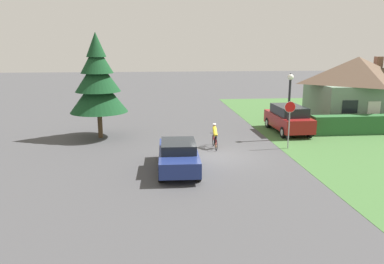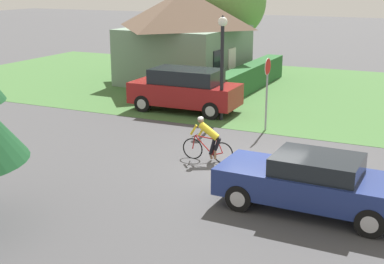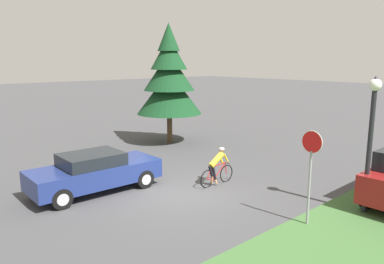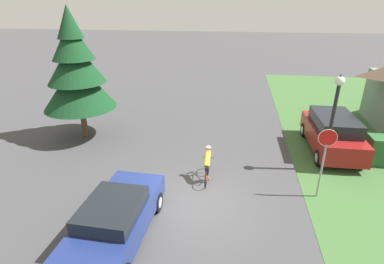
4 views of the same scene
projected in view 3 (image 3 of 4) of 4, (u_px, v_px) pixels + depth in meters
The scene contains 6 objects.
ground_plane at pixel (179, 194), 13.20m from camera, with size 140.00×140.00×0.00m, color #424244.
sedan_left_lane at pixel (95, 172), 13.27m from camera, with size 1.96×4.61×1.43m.
cyclist at pixel (217, 167), 14.04m from camera, with size 0.44×1.71×1.42m.
stop_sign at pixel (311, 160), 10.39m from camera, with size 0.64×0.07×2.74m.
street_lamp at pixel (372, 124), 11.08m from camera, with size 0.37×0.37×4.19m.
conifer_tall_near at pixel (169, 79), 20.70m from camera, with size 3.61×3.61×6.63m.
Camera 3 is at (9.67, -8.01, 4.64)m, focal length 35.00 mm.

